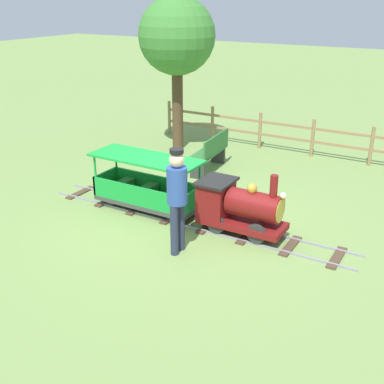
% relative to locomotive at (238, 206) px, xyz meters
% --- Properties ---
extents(ground_plane, '(60.00, 60.00, 0.00)m').
position_rel_locomotive_xyz_m(ground_plane, '(0.00, -1.00, -0.49)').
color(ground_plane, '#75934C').
extents(track, '(0.69, 5.70, 0.04)m').
position_rel_locomotive_xyz_m(track, '(0.00, -0.87, -0.47)').
color(track, gray).
rests_on(track, ground_plane).
extents(locomotive, '(0.65, 1.45, 1.07)m').
position_rel_locomotive_xyz_m(locomotive, '(0.00, 0.00, 0.00)').
color(locomotive, maroon).
rests_on(locomotive, ground_plane).
extents(passenger_car, '(0.75, 2.00, 0.97)m').
position_rel_locomotive_xyz_m(passenger_car, '(0.00, -1.77, -0.06)').
color(passenger_car, '#3F3F3F').
rests_on(passenger_car, ground_plane).
extents(conductor_person, '(0.30, 0.30, 1.62)m').
position_rel_locomotive_xyz_m(conductor_person, '(1.00, -0.51, 0.47)').
color(conductor_person, '#282D47').
rests_on(conductor_person, ground_plane).
extents(park_bench, '(1.33, 0.52, 0.82)m').
position_rel_locomotive_xyz_m(park_bench, '(-2.44, -1.80, -0.07)').
color(park_bench, '#2D6B33').
rests_on(park_bench, ground_plane).
extents(oak_tree_near, '(1.80, 1.80, 3.60)m').
position_rel_locomotive_xyz_m(oak_tree_near, '(-3.51, -3.30, 2.18)').
color(oak_tree_near, '#4C3823').
rests_on(oak_tree_near, ground_plane).
extents(fence_section, '(0.08, 6.78, 0.90)m').
position_rel_locomotive_xyz_m(fence_section, '(-4.55, -0.87, -0.00)').
color(fence_section, '#93754C').
rests_on(fence_section, ground_plane).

